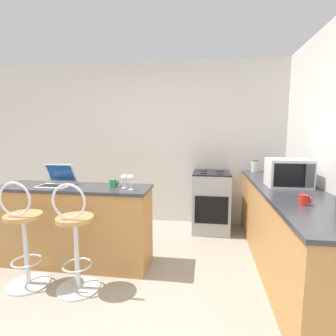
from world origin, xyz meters
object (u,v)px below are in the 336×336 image
Objects in this scene: stove_range at (211,201)px; wine_glass_tall at (131,178)px; microwave at (288,173)px; bar_stool_near at (24,237)px; mug_green at (113,183)px; mug_blue at (301,177)px; storage_jar at (255,166)px; bar_stool_far at (75,240)px; wine_glass_short at (124,178)px; mug_red at (304,200)px; laptop at (57,180)px.

wine_glass_tall reaches higher than stove_range.
stove_range is (-0.81, 0.93, -0.60)m from microwave.
stove_range is (1.79, 1.75, -0.05)m from bar_stool_near.
mug_green is 0.62× the size of wine_glass_tall.
storage_jar is (-0.42, 0.70, 0.04)m from mug_blue.
storage_jar reaches higher than mug_blue.
stove_range is (1.27, 1.75, -0.05)m from bar_stool_far.
wine_glass_tall is (0.94, 0.42, 0.52)m from bar_stool_near.
mug_blue is 0.99× the size of mug_green.
storage_jar is at bearing 38.25° from mug_green.
wine_glass_short is 0.81× the size of storage_jar.
bar_stool_far is 2.03m from mug_red.
bar_stool_near is 2.38× the size of microwave.
microwave reaches higher than bar_stool_near.
wine_glass_tall reaches higher than mug_green.
storage_jar is (1.58, 1.39, -0.01)m from wine_glass_short.
mug_red is at bearing 1.81° from bar_stool_far.
bar_stool_far is at bearing -134.80° from wine_glass_tall.
wine_glass_short is at bearing -126.66° from stove_range.
bar_stool_near is 0.99m from mug_green.
stove_range is 9.05× the size of mug_blue.
stove_range is 10.06× the size of mug_red.
laptop is 2.19m from stove_range.
bar_stool_near is at bearing -143.49° from mug_green.
bar_stool_far is 10.50× the size of mug_blue.
microwave is 1.37m from stove_range.
mug_blue is (1.06, -0.58, 0.50)m from stove_range.
wine_glass_short is (0.33, 0.49, 0.50)m from bar_stool_far.
bar_stool_far reaches higher than mug_green.
mug_red is (-0.09, -0.76, -0.11)m from microwave.
bar_stool_far is 11.66× the size of mug_red.
laptop is at bearing 169.33° from mug_red.
laptop reaches higher than mug_green.
microwave is 2.38× the size of storage_jar.
mug_blue is 0.54× the size of storage_jar.
microwave is 1.91m from mug_green.
storage_jar is at bearing 44.63° from bar_stool_far.
bar_stool_near reaches higher than mug_blue.
mug_red is at bearing -67.10° from stove_range.
mug_red is 0.55× the size of wine_glass_tall.
microwave reaches higher than wine_glass_short.
microwave is at bearing 21.64° from bar_stool_far.
mug_green is at bearing 154.71° from wine_glass_tall.
storage_jar reaches higher than wine_glass_short.
mug_green is at bearing 0.32° from laptop.
mug_red is 0.89× the size of mug_green.
microwave reaches higher than mug_blue.
storage_jar reaches higher than stove_range.
wine_glass_short is 2.11m from storage_jar.
wine_glass_tall reaches higher than wine_glass_short.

